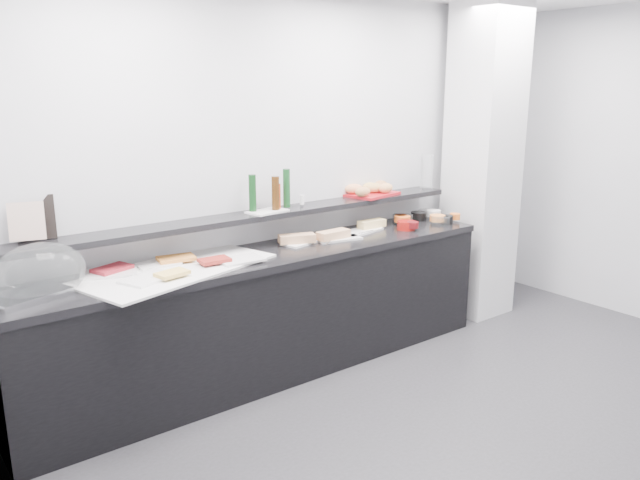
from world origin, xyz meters
TOP-DOWN VIEW (x-y plane):
  - ground at (0.00, 0.00)m, footprint 5.00×5.00m
  - back_wall at (0.00, 2.00)m, footprint 5.00×0.02m
  - column at (1.50, 1.65)m, footprint 0.50×0.50m
  - buffet_cabinet at (-0.70, 1.70)m, footprint 3.60×0.60m
  - counter_top at (-0.70, 1.70)m, footprint 3.62×0.62m
  - wall_shelf at (-0.70, 1.88)m, footprint 3.60×0.25m
  - cloche_base at (-2.28, 1.68)m, footprint 0.46×0.38m
  - cloche_dome at (-2.19, 1.71)m, footprint 0.53×0.36m
  - linen_runner at (-1.40, 1.69)m, footprint 1.35×0.90m
  - platter_meat_a at (-1.78, 1.82)m, footprint 0.38×0.32m
  - food_meat_a at (-1.75, 1.84)m, footprint 0.26×0.21m
  - platter_salmon at (-1.46, 1.82)m, footprint 0.26×0.18m
  - food_salmon at (-1.34, 1.82)m, footprint 0.26×0.19m
  - platter_cheese at (-1.63, 1.58)m, footprint 0.36×0.31m
  - food_cheese at (-1.50, 1.52)m, footprint 0.21×0.15m
  - platter_meat_b at (-0.99, 1.59)m, footprint 0.29×0.20m
  - food_meat_b at (-1.17, 1.63)m, footprint 0.20×0.14m
  - sandwich_plate_left at (-0.35, 1.78)m, footprint 0.39×0.23m
  - sandwich_food_left at (-0.42, 1.76)m, footprint 0.28×0.19m
  - tongs_left at (-0.47, 1.77)m, footprint 0.14×0.09m
  - sandwich_plate_mid at (-0.09, 1.68)m, footprint 0.36×0.21m
  - sandwich_food_mid at (-0.14, 1.70)m, footprint 0.26×0.11m
  - tongs_mid at (-0.25, 1.61)m, footprint 0.13×0.10m
  - sandwich_plate_right at (0.19, 1.77)m, footprint 0.43×0.25m
  - sandwich_food_right at (0.34, 1.80)m, footprint 0.24×0.10m
  - tongs_right at (0.18, 1.69)m, footprint 0.16×0.03m
  - bowl_glass_fruit at (0.70, 1.81)m, footprint 0.21×0.21m
  - fill_glass_fruit at (0.66, 1.77)m, footprint 0.17×0.17m
  - bowl_black_jam at (0.89, 1.81)m, footprint 0.17×0.17m
  - fill_black_jam at (0.68, 1.81)m, footprint 0.12×0.12m
  - bowl_glass_cream at (1.01, 1.82)m, footprint 0.17×0.17m
  - fill_glass_cream at (1.04, 1.78)m, footprint 0.16×0.16m
  - bowl_red_jam at (0.55, 1.62)m, footprint 0.19×0.19m
  - fill_red_jam at (0.56, 1.56)m, footprint 0.11×0.11m
  - bowl_glass_salmon at (0.89, 1.56)m, footprint 0.19×0.19m
  - fill_glass_salmon at (0.92, 1.62)m, footprint 0.17×0.17m
  - bowl_black_fruit at (0.97, 1.57)m, footprint 0.13×0.13m
  - fill_black_fruit at (1.08, 1.57)m, footprint 0.10×0.10m
  - framed_print at (-2.12, 2.00)m, footprint 0.22×0.12m
  - print_art at (-2.19, 1.92)m, footprint 0.20×0.10m
  - condiment_tray at (-0.62, 1.85)m, footprint 0.31×0.22m
  - bottle_green_a at (-0.71, 1.89)m, footprint 0.07×0.07m
  - bottle_brown at (-0.55, 1.84)m, footprint 0.07×0.07m
  - bottle_green_b at (-0.44, 1.87)m, footprint 0.07×0.07m
  - bottle_hot at (-0.52, 1.86)m, footprint 0.05×0.05m
  - shaker_salt at (-0.29, 1.88)m, footprint 0.04×0.04m
  - shaker_pepper at (-0.28, 1.90)m, footprint 0.04×0.04m
  - bread_tray at (0.43, 1.91)m, footprint 0.47×0.37m
  - bread_roll_nw at (0.29, 1.97)m, footprint 0.17×0.14m
  - bread_roll_n at (0.44, 1.95)m, footprint 0.14×0.09m
  - bread_roll_ne at (0.59, 1.97)m, footprint 0.15×0.10m
  - bread_roll_sw at (0.25, 1.82)m, footprint 0.14×0.11m
  - bread_roll_s at (0.52, 1.84)m, footprint 0.14×0.09m
  - bread_roll_mide at (0.45, 1.91)m, footprint 0.16×0.12m
  - carafe at (1.01, 1.85)m, footprint 0.13×0.13m

SIDE VIEW (x-z plane):
  - ground at x=0.00m, z-range 0.00..0.00m
  - buffet_cabinet at x=-0.70m, z-range 0.00..0.85m
  - counter_top at x=-0.70m, z-range 0.85..0.90m
  - linen_runner at x=-1.40m, z-range 0.90..0.91m
  - sandwich_plate_left at x=-0.35m, z-range 0.90..0.91m
  - sandwich_plate_mid at x=-0.09m, z-range 0.90..0.91m
  - sandwich_plate_right at x=0.19m, z-range 0.90..0.91m
  - tongs_left at x=-0.47m, z-range 0.92..0.92m
  - tongs_mid at x=-0.25m, z-range 0.92..0.92m
  - tongs_right at x=0.18m, z-range 0.92..0.92m
  - cloche_base at x=-2.28m, z-range 0.90..0.94m
  - platter_meat_a at x=-1.78m, z-range 0.92..0.93m
  - platter_salmon at x=-1.46m, z-range 0.92..0.93m
  - platter_cheese at x=-1.63m, z-range 0.92..0.93m
  - platter_meat_b at x=-0.99m, z-range 0.92..0.93m
  - bowl_glass_fruit at x=0.70m, z-range 0.90..0.97m
  - bowl_black_jam at x=0.89m, z-range 0.90..0.97m
  - bowl_glass_cream at x=1.01m, z-range 0.90..0.97m
  - bowl_red_jam at x=0.55m, z-range 0.90..0.97m
  - bowl_glass_salmon at x=0.89m, z-range 0.90..0.97m
  - bowl_black_fruit at x=0.97m, z-range 0.90..0.97m
  - food_meat_a at x=-1.75m, z-range 0.93..0.95m
  - food_salmon at x=-1.34m, z-range 0.93..0.95m
  - food_cheese at x=-1.50m, z-range 0.93..0.95m
  - food_meat_b at x=-1.17m, z-range 0.93..0.95m
  - sandwich_food_left at x=-0.42m, z-range 0.91..0.97m
  - sandwich_food_mid at x=-0.14m, z-range 0.91..0.97m
  - sandwich_food_right at x=0.34m, z-range 0.91..0.97m
  - fill_glass_fruit at x=0.66m, z-range 0.92..0.97m
  - fill_black_jam at x=0.68m, z-range 0.92..0.97m
  - fill_glass_cream at x=1.04m, z-range 0.92..0.97m
  - fill_red_jam at x=0.56m, z-range 0.92..0.97m
  - fill_glass_salmon at x=0.92m, z-range 0.92..0.97m
  - fill_black_fruit at x=1.08m, z-range 0.92..0.97m
  - cloche_dome at x=-2.19m, z-range 0.86..1.20m
  - wall_shelf at x=-0.70m, z-range 1.11..1.15m
  - condiment_tray at x=-0.62m, z-range 1.15..1.16m
  - bread_tray at x=0.43m, z-range 1.15..1.17m
  - shaker_salt at x=-0.29m, z-range 1.16..1.23m
  - shaker_pepper at x=-0.28m, z-range 1.16..1.23m
  - bread_roll_nw at x=0.29m, z-range 1.17..1.25m
  - bread_roll_n at x=0.44m, z-range 1.17..1.25m
  - bread_roll_ne at x=0.59m, z-range 1.17..1.25m
  - bread_roll_sw at x=0.25m, z-range 1.17..1.25m
  - bread_roll_s at x=0.52m, z-range 1.17..1.25m
  - bread_roll_mide at x=0.45m, z-range 1.17..1.25m
  - bottle_hot at x=-0.52m, z-range 1.16..1.34m
  - framed_print at x=-2.12m, z-range 1.15..1.41m
  - print_art at x=-2.19m, z-range 1.17..1.39m
  - bottle_brown at x=-0.55m, z-range 1.16..1.40m
  - bottle_green_a at x=-0.71m, z-range 1.16..1.42m
  - carafe at x=1.01m, z-range 1.15..1.45m
  - bottle_green_b at x=-0.44m, z-range 1.16..1.44m
  - back_wall at x=0.00m, z-range 0.00..2.70m
  - column at x=1.50m, z-range 0.00..2.70m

